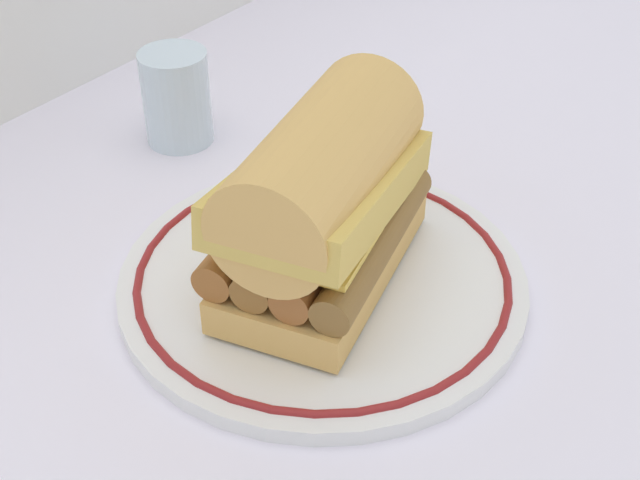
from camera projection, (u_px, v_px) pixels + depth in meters
The scene contains 4 objects.
ground_plane at pixel (331, 291), 0.63m from camera, with size 1.50×1.50×0.00m, color white.
plate at pixel (320, 281), 0.63m from camera, with size 0.29×0.29×0.01m.
sausage_sandwich at pixel (320, 200), 0.58m from camera, with size 0.20×0.14×0.13m.
drinking_glass at pixel (177, 104), 0.78m from camera, with size 0.06×0.06×0.09m.
Camera 1 is at (-0.39, -0.27, 0.41)m, focal length 49.00 mm.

